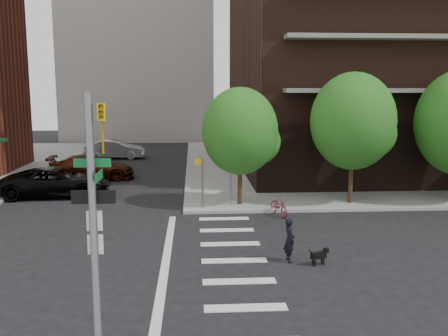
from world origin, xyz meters
name	(u,v)px	position (x,y,z in m)	size (l,w,h in m)	color
ground	(152,263)	(0.00, 0.00, 0.00)	(120.00, 120.00, 0.00)	black
sidewalk_ne	(416,162)	(20.50, 23.50, 0.07)	(39.00, 33.00, 0.15)	gray
crosswalk	(213,261)	(2.21, 0.00, 0.01)	(3.85, 13.00, 0.01)	silver
tree_a	(240,131)	(4.00, 8.50, 4.04)	(4.00, 4.00, 5.90)	#301E11
tree_b	(353,121)	(10.00, 8.50, 4.54)	(4.50, 4.50, 6.65)	#301E11
traffic_signal	(97,262)	(-0.47, -7.49, 2.70)	(0.90, 0.75, 6.00)	slate
pedestrian_signal	(208,175)	(2.32, 7.92, 1.85)	(2.18, 0.67, 2.60)	slate
parked_car_black	(56,182)	(-6.46, 11.72, 0.86)	(6.17, 2.85, 1.71)	black
parked_car_maroon	(92,167)	(-5.50, 17.31, 0.84)	(5.82, 2.37, 1.69)	#37120A
parked_car_silver	(115,149)	(-5.50, 27.69, 0.87)	(5.26, 1.83, 1.73)	#A3A7AB
scooter	(279,206)	(5.78, 6.50, 0.47)	(0.63, 1.80, 0.95)	maroon
dog_walker	(289,240)	(4.99, -0.19, 0.82)	(0.39, 0.60, 1.63)	black
dog	(319,255)	(6.00, -0.62, 0.37)	(0.70, 0.39, 0.59)	black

